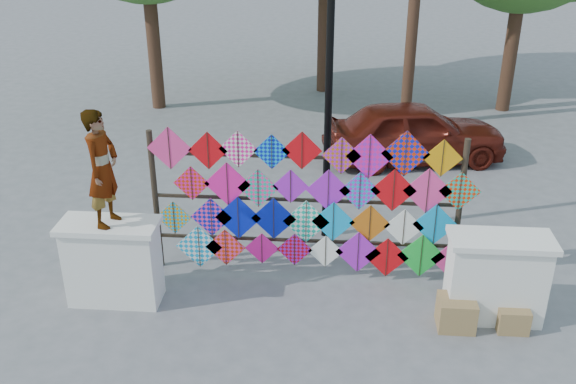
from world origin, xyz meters
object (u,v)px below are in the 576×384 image
object	(u,v)px
vendor_woman	(102,168)
sedan	(414,132)
kite_rack	(312,205)
lamppost	(329,85)

from	to	relation	value
vendor_woman	sedan	distance (m)	7.67
kite_rack	vendor_woman	distance (m)	3.07
lamppost	kite_rack	bearing A→B (deg)	-98.21
sedan	lamppost	world-z (taller)	lamppost
lamppost	vendor_woman	bearing A→B (deg)	-143.49
kite_rack	vendor_woman	bearing A→B (deg)	-161.67
kite_rack	sedan	bearing A→B (deg)	67.22
vendor_woman	sedan	size ratio (longest dim) A/B	0.42
sedan	lamppost	xyz separation A→B (m)	(-1.86, -3.59, 2.02)
vendor_woman	sedan	xyz separation A→B (m)	(4.83, 5.79, -1.43)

